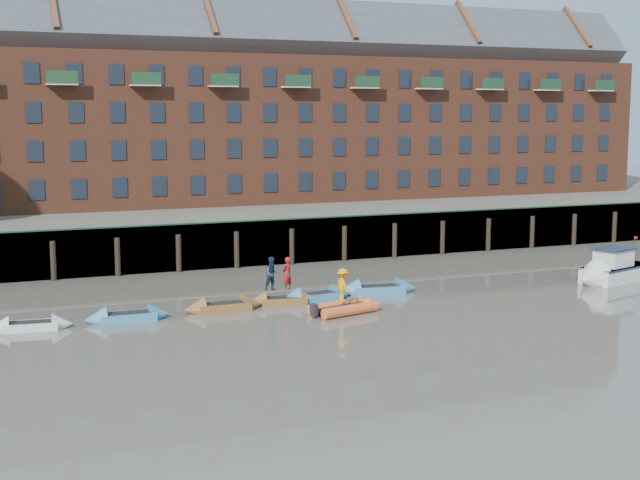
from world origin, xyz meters
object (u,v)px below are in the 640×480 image
rowboat_4 (316,297)px  rib_tender (345,308)px  rowboat_5 (378,289)px  person_rower_b (272,274)px  rowboat_1 (128,317)px  rowboat_2 (224,307)px  person_rib_crew (343,285)px  rowboat_0 (31,326)px  person_rower_a (287,273)px  rowboat_3 (283,301)px  motor_launch (607,272)px

rowboat_4 → rib_tender: (0.27, -3.50, 0.06)m
rowboat_5 → rib_tender: size_ratio=1.25×
rowboat_5 → person_rower_b: size_ratio=2.59×
rowboat_1 → rowboat_2: rowboat_2 is taller
rowboat_4 → person_rib_crew: (0.11, -3.53, 1.29)m
rowboat_0 → person_rower_b: 13.06m
rib_tender → person_rower_a: (-2.07, 3.38, 1.42)m
person_rower_a → person_rib_crew: 3.90m
rowboat_5 → person_rower_b: bearing=-167.9°
rowboat_0 → rowboat_2: 9.96m
rowboat_2 → rowboat_3: (3.52, 0.40, -0.02)m
rowboat_3 → rowboat_5: bearing=12.7°
rowboat_0 → rowboat_4: size_ratio=0.91×
motor_launch → person_rower_a: person_rower_a is taller
rowboat_1 → person_rower_a: person_rower_a is taller
rowboat_0 → rowboat_4: 15.61m
rowboat_0 → rib_tender: (15.83, -2.38, 0.08)m
rowboat_0 → person_rower_a: 13.88m
motor_launch → rowboat_1: bearing=-19.5°
motor_launch → person_rower_a: size_ratio=3.74×
rowboat_2 → person_rower_b: 3.39m
rowboat_1 → rowboat_0: bearing=-178.0°
rowboat_3 → rib_tender: rowboat_3 is taller
rowboat_3 → rowboat_4: size_ratio=0.91×
person_rower_b → rowboat_4: bearing=-4.9°
rowboat_0 → motor_launch: size_ratio=0.59×
rowboat_4 → rowboat_3: bearing=179.5°
rib_tender → person_rower_b: 4.75m
rowboat_4 → person_rower_a: (-1.81, -0.13, 1.48)m
person_rib_crew → rowboat_0: bearing=77.1°
rib_tender → rowboat_5: bearing=31.1°
rowboat_1 → rowboat_2: (5.20, 0.42, 0.00)m
motor_launch → person_rib_crew: 18.96m
rowboat_0 → rib_tender: size_ratio=1.04×
rowboat_0 → rowboat_1: (4.74, 0.11, 0.02)m
rowboat_2 → rowboat_3: rowboat_2 is taller
rowboat_2 → rowboat_5: 9.78m
rowboat_2 → person_rower_a: bearing=5.6°
rowboat_5 → motor_launch: (14.87, -2.29, 0.45)m
rowboat_1 → rowboat_4: size_ratio=0.97×
rowboat_0 → person_rib_crew: size_ratio=2.27×
rowboat_1 → motor_launch: size_ratio=0.63×
rowboat_5 → person_rower_a: bearing=-166.4°
rowboat_0 → person_rower_b: size_ratio=2.16×
rowboat_3 → person_rower_b: bearing=169.8°
motor_launch → person_rower_a: (-20.78, 1.68, 1.01)m
rowboat_0 → rib_tender: 16.01m
rowboat_3 → person_rower_a: 1.53m
rowboat_1 → rowboat_4: (10.82, 1.02, 0.00)m
person_rower_b → person_rib_crew: bearing=-57.5°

